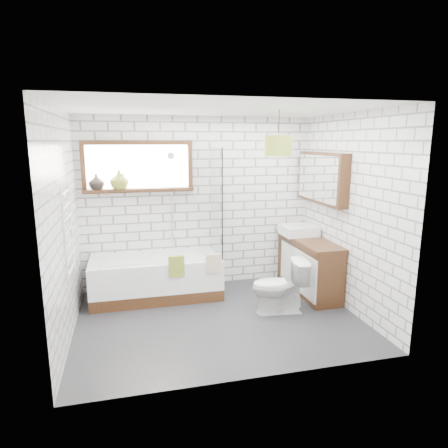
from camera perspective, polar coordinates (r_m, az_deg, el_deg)
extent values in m
cube|color=#252528|center=(5.06, -0.77, -13.45)|extent=(3.40, 2.60, 0.01)
cube|color=white|center=(4.59, -0.86, 16.18)|extent=(3.40, 2.60, 0.01)
cube|color=white|center=(5.93, -3.69, 3.00)|extent=(3.40, 0.01, 2.50)
cube|color=white|center=(3.44, 4.14, -3.46)|extent=(3.40, 0.01, 2.50)
cube|color=white|center=(4.60, -21.98, -0.41)|extent=(0.01, 2.60, 2.50)
cube|color=white|center=(5.31, 17.40, 1.46)|extent=(0.01, 2.60, 2.50)
cube|color=#321B0E|center=(5.73, -12.15, 8.00)|extent=(1.52, 0.16, 0.68)
cube|color=white|center=(4.60, -21.38, -0.99)|extent=(0.06, 0.52, 1.00)
cube|color=#321B0E|center=(5.74, 13.82, 6.42)|extent=(0.16, 1.20, 0.70)
cylinder|color=silver|center=(5.81, -7.51, 3.74)|extent=(0.02, 0.02, 1.30)
cube|color=white|center=(5.70, -9.66, -7.52)|extent=(1.77, 0.78, 0.57)
cube|color=white|center=(5.57, -1.12, 3.21)|extent=(0.02, 0.72, 1.50)
cube|color=olive|center=(5.26, -6.81, -6.00)|extent=(0.20, 0.06, 0.28)
cube|color=tan|center=(5.34, -1.51, -5.65)|extent=(0.20, 0.05, 0.26)
cube|color=#321B0E|center=(5.92, 11.99, -5.77)|extent=(0.44, 1.37, 0.79)
cube|color=white|center=(6.00, 10.61, -0.89)|extent=(0.49, 0.43, 0.14)
cylinder|color=silver|center=(6.05, 12.01, -0.29)|extent=(0.03, 0.03, 0.16)
imported|color=white|center=(5.16, 7.89, -8.81)|extent=(0.47, 0.73, 0.70)
imported|color=olive|center=(5.72, -14.74, 5.96)|extent=(0.30, 0.30, 0.26)
imported|color=black|center=(5.73, -17.76, 5.56)|extent=(0.23, 0.23, 0.21)
cylinder|color=olive|center=(5.72, -14.40, 5.72)|extent=(0.07, 0.07, 0.21)
cylinder|color=olive|center=(4.71, 7.79, 11.04)|extent=(0.31, 0.31, 0.23)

